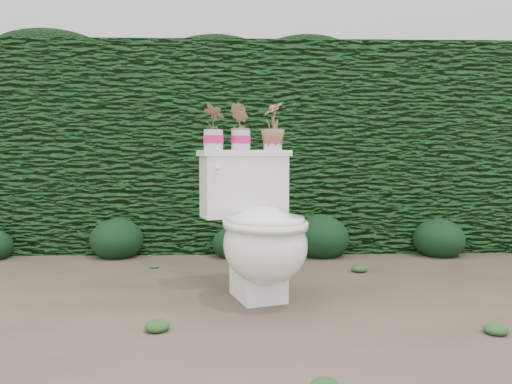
{
  "coord_description": "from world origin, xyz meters",
  "views": [
    {
      "loc": [
        0.16,
        -2.61,
        0.75
      ],
      "look_at": [
        0.23,
        0.07,
        0.55
      ],
      "focal_mm": 35.0,
      "sensor_mm": 36.0,
      "label": 1
    }
  ],
  "objects_px": {
    "potted_plant_left": "(213,128)",
    "potted_plant_center": "(241,128)",
    "potted_plant_right": "(273,128)",
    "toilet": "(259,232)"
  },
  "relations": [
    {
      "from": "toilet",
      "to": "potted_plant_center",
      "type": "relative_size",
      "value": 3.24
    },
    {
      "from": "toilet",
      "to": "potted_plant_left",
      "type": "xyz_separation_m",
      "value": [
        -0.24,
        0.17,
        0.54
      ]
    },
    {
      "from": "potted_plant_right",
      "to": "potted_plant_left",
      "type": "bearing_deg",
      "value": -92.27
    },
    {
      "from": "potted_plant_left",
      "to": "potted_plant_center",
      "type": "bearing_deg",
      "value": -124.49
    },
    {
      "from": "potted_plant_left",
      "to": "potted_plant_center",
      "type": "relative_size",
      "value": 0.98
    },
    {
      "from": "potted_plant_center",
      "to": "potted_plant_right",
      "type": "distance_m",
      "value": 0.19
    },
    {
      "from": "toilet",
      "to": "potted_plant_right",
      "type": "relative_size",
      "value": 3.08
    },
    {
      "from": "potted_plant_left",
      "to": "toilet",
      "type": "bearing_deg",
      "value": -178.16
    },
    {
      "from": "potted_plant_left",
      "to": "potted_plant_right",
      "type": "xyz_separation_m",
      "value": [
        0.33,
        0.11,
        0.01
      ]
    },
    {
      "from": "toilet",
      "to": "potted_plant_center",
      "type": "bearing_deg",
      "value": 94.71
    }
  ]
}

